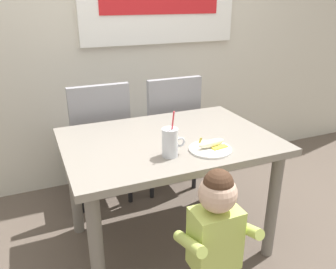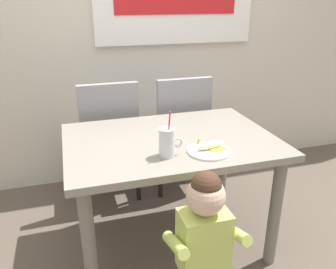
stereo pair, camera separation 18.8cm
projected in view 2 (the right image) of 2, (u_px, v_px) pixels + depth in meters
name	position (u px, v px, depth m)	size (l,w,h in m)	color
ground_plane	(170.00, 241.00, 2.27)	(24.00, 24.00, 0.00)	brown
back_wall	(131.00, 5.00, 2.69)	(6.40, 0.17, 2.90)	beige
dining_table	(170.00, 155.00, 2.03)	(1.21, 0.86, 0.74)	gray
dining_chair_left	(109.00, 135.00, 2.58)	(0.44, 0.44, 0.96)	gray
dining_chair_right	(179.00, 127.00, 2.72)	(0.44, 0.44, 0.96)	gray
toddler_standing	(204.00, 235.00, 1.51)	(0.33, 0.24, 0.84)	#3F4760
milk_cup	(167.00, 144.00, 1.74)	(0.13, 0.08, 0.25)	silver
snack_plate	(209.00, 151.00, 1.81)	(0.23, 0.23, 0.01)	white
peeled_banana	(211.00, 145.00, 1.82)	(0.17, 0.12, 0.07)	#F4EAC6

